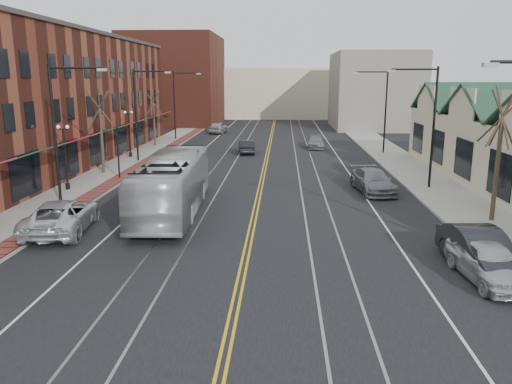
# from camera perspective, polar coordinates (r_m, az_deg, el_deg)

# --- Properties ---
(ground) EXTENTS (160.00, 160.00, 0.00)m
(ground) POSITION_cam_1_polar(r_m,az_deg,el_deg) (14.02, -3.82, -19.11)
(ground) COLOR black
(ground) RESTS_ON ground
(sidewalk_left) EXTENTS (4.00, 120.00, 0.15)m
(sidewalk_left) POSITION_cam_1_polar(r_m,az_deg,el_deg) (35.32, -19.48, 0.18)
(sidewalk_left) COLOR gray
(sidewalk_left) RESTS_ON ground
(sidewalk_right) EXTENTS (4.00, 120.00, 0.15)m
(sidewalk_right) POSITION_cam_1_polar(r_m,az_deg,el_deg) (34.27, 20.83, -0.30)
(sidewalk_right) COLOR gray
(sidewalk_right) RESTS_ON ground
(building_left) EXTENTS (10.00, 50.00, 11.00)m
(building_left) POSITION_cam_1_polar(r_m,az_deg,el_deg) (43.93, -25.10, 9.24)
(building_left) COLOR maroon
(building_left) RESTS_ON ground
(backdrop_left) EXTENTS (14.00, 18.00, 14.00)m
(backdrop_left) POSITION_cam_1_polar(r_m,az_deg,el_deg) (83.64, -9.20, 12.51)
(backdrop_left) COLOR maroon
(backdrop_left) RESTS_ON ground
(backdrop_mid) EXTENTS (22.00, 14.00, 9.00)m
(backdrop_mid) POSITION_cam_1_polar(r_m,az_deg,el_deg) (96.84, 2.25, 11.22)
(backdrop_mid) COLOR #C1B394
(backdrop_mid) RESTS_ON ground
(backdrop_right) EXTENTS (12.00, 16.00, 11.00)m
(backdrop_right) POSITION_cam_1_polar(r_m,az_deg,el_deg) (77.98, 13.32, 11.21)
(backdrop_right) COLOR slate
(backdrop_right) RESTS_ON ground
(streetlight_l_1) EXTENTS (3.33, 0.25, 8.00)m
(streetlight_l_1) POSITION_cam_1_polar(r_m,az_deg,el_deg) (30.59, -21.35, 7.56)
(streetlight_l_1) COLOR black
(streetlight_l_1) RESTS_ON sidewalk_left
(streetlight_l_2) EXTENTS (3.33, 0.25, 8.00)m
(streetlight_l_2) POSITION_cam_1_polar(r_m,az_deg,el_deg) (45.62, -13.07, 9.61)
(streetlight_l_2) COLOR black
(streetlight_l_2) RESTS_ON sidewalk_left
(streetlight_l_3) EXTENTS (3.33, 0.25, 8.00)m
(streetlight_l_3) POSITION_cam_1_polar(r_m,az_deg,el_deg) (61.14, -8.91, 10.56)
(streetlight_l_3) COLOR black
(streetlight_l_3) RESTS_ON sidewalk_left
(streetlight_r_1) EXTENTS (3.33, 0.25, 8.00)m
(streetlight_r_1) POSITION_cam_1_polar(r_m,az_deg,el_deg) (35.19, 19.01, 8.34)
(streetlight_r_1) COLOR black
(streetlight_r_1) RESTS_ON sidewalk_right
(streetlight_r_2) EXTENTS (3.33, 0.25, 8.00)m
(streetlight_r_2) POSITION_cam_1_polar(r_m,az_deg,el_deg) (50.75, 14.14, 9.86)
(streetlight_r_2) COLOR black
(streetlight_r_2) RESTS_ON sidewalk_right
(lamppost_l_2) EXTENTS (0.84, 0.28, 4.27)m
(lamppost_l_2) POSITION_cam_1_polar(r_m,az_deg,el_deg) (35.26, -20.94, 3.57)
(lamppost_l_2) COLOR black
(lamppost_l_2) RESTS_ON sidewalk_left
(lamppost_l_3) EXTENTS (0.84, 0.28, 4.27)m
(lamppost_l_3) POSITION_cam_1_polar(r_m,az_deg,el_deg) (48.26, -14.26, 6.34)
(lamppost_l_3) COLOR black
(lamppost_l_3) RESTS_ON sidewalk_left
(tree_left_near) EXTENTS (1.78, 1.37, 6.48)m
(tree_left_near) POSITION_cam_1_polar(r_m,az_deg,el_deg) (40.50, -17.29, 6.83)
(tree_left_near) COLOR #382B21
(tree_left_near) RESTS_ON sidewalk_left
(tree_left_far) EXTENTS (1.66, 1.28, 6.02)m
(tree_left_far) POSITION_cam_1_polar(r_m,az_deg,el_deg) (55.74, -11.60, 8.43)
(tree_left_far) COLOR #382B21
(tree_left_far) RESTS_ON sidewalk_left
(tree_right_mid) EXTENTS (1.90, 1.46, 6.93)m
(tree_right_mid) POSITION_cam_1_polar(r_m,az_deg,el_deg) (28.27, 26.00, 4.16)
(tree_right_mid) COLOR #382B21
(tree_right_mid) RESTS_ON sidewalk_right
(traffic_signal) EXTENTS (0.18, 0.15, 3.80)m
(traffic_signal) POSITION_cam_1_polar(r_m,az_deg,el_deg) (38.13, -15.52, 4.82)
(traffic_signal) COLOR black
(traffic_signal) RESTS_ON sidewalk_left
(transit_bus) EXTENTS (3.27, 11.89, 3.28)m
(transit_bus) POSITION_cam_1_polar(r_m,az_deg,el_deg) (28.09, -9.48, 0.87)
(transit_bus) COLOR #B3B3B5
(transit_bus) RESTS_ON ground
(parked_suv) EXTENTS (3.44, 6.12, 1.61)m
(parked_suv) POSITION_cam_1_polar(r_m,az_deg,el_deg) (26.28, -21.35, -2.56)
(parked_suv) COLOR silver
(parked_suv) RESTS_ON ground
(parked_car_a) EXTENTS (2.20, 4.65, 1.54)m
(parked_car_a) POSITION_cam_1_polar(r_m,az_deg,el_deg) (20.63, 24.97, -7.17)
(parked_car_a) COLOR #B2B5B9
(parked_car_a) RESTS_ON ground
(parked_car_b) EXTENTS (2.07, 5.09, 1.64)m
(parked_car_b) POSITION_cam_1_polar(r_m,az_deg,el_deg) (21.57, 24.21, -6.09)
(parked_car_b) COLOR black
(parked_car_b) RESTS_ON ground
(parked_car_c) EXTENTS (2.72, 5.39, 1.50)m
(parked_car_c) POSITION_cam_1_polar(r_m,az_deg,el_deg) (33.87, 13.21, 1.23)
(parked_car_c) COLOR slate
(parked_car_c) RESTS_ON ground
(parked_car_d) EXTENTS (2.03, 4.23, 1.40)m
(parked_car_d) POSITION_cam_1_polar(r_m,az_deg,el_deg) (36.26, 12.90, 1.92)
(parked_car_d) COLOR black
(parked_car_d) RESTS_ON ground
(distant_car_left) EXTENTS (1.92, 4.23, 1.34)m
(distant_car_left) POSITION_cam_1_polar(r_m,az_deg,el_deg) (50.03, -1.10, 5.19)
(distant_car_left) COLOR black
(distant_car_left) RESTS_ON ground
(distant_car_right) EXTENTS (2.02, 4.55, 1.30)m
(distant_car_right) POSITION_cam_1_polar(r_m,az_deg,el_deg) (54.25, 6.82, 5.69)
(distant_car_right) COLOR slate
(distant_car_right) RESTS_ON ground
(distant_car_far) EXTENTS (2.51, 4.92, 1.61)m
(distant_car_far) POSITION_cam_1_polar(r_m,az_deg,el_deg) (68.60, -4.29, 7.38)
(distant_car_far) COLOR #989A9E
(distant_car_far) RESTS_ON ground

